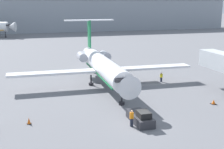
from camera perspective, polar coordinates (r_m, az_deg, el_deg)
The scene contains 8 objects.
ground_plane at distance 35.40m, azimuth 5.46°, elevation -9.21°, with size 600.00×600.00×0.00m, color slate.
terminal_building at distance 150.91m, azimuth -12.06°, elevation 10.73°, with size 180.00×16.80×15.88m.
airplane_main at distance 50.74m, azimuth -1.57°, elevation 1.57°, with size 30.37×26.67×10.11m.
pushback_tug at distance 35.87m, azimuth 5.22°, elevation -7.86°, with size 1.85×4.70×1.67m.
worker_near_tug at distance 34.65m, azimuth 3.61°, elevation -7.90°, with size 0.40×0.26×1.88m.
worker_by_wing at distance 54.28m, azimuth 9.00°, elevation -0.45°, with size 0.40×0.24×1.64m.
traffic_cone_left at distance 36.65m, azimuth -14.95°, elevation -8.19°, with size 0.52×0.52×0.77m.
traffic_cone_right at distance 44.25m, azimuth 18.09°, elevation -4.80°, with size 0.70×0.70×0.63m.
Camera 1 is at (-12.50, -30.29, 13.38)m, focal length 50.00 mm.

